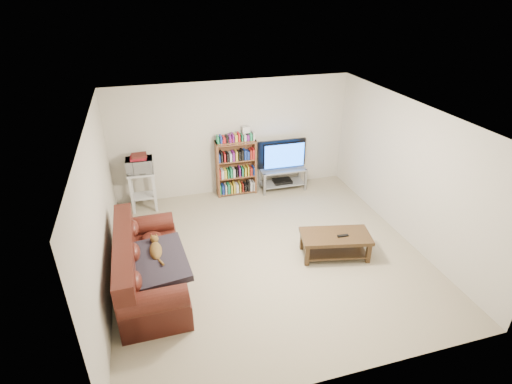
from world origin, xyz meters
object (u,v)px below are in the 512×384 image
object	(u,v)px
sofa	(146,270)
coffee_table	(335,241)
bookshelf	(236,167)
tv_stand	(283,175)

from	to	relation	value
sofa	coffee_table	xyz separation A→B (m)	(3.05, -0.06, -0.03)
bookshelf	tv_stand	bearing A→B (deg)	-3.80
tv_stand	bookshelf	bearing A→B (deg)	176.51
sofa	tv_stand	world-z (taller)	sofa
coffee_table	bookshelf	world-z (taller)	bookshelf
tv_stand	bookshelf	distance (m)	1.07
coffee_table	bookshelf	size ratio (longest dim) A/B	1.01
sofa	tv_stand	xyz separation A→B (m)	(3.03, 2.50, 0.02)
coffee_table	tv_stand	distance (m)	2.56
sofa	tv_stand	bearing A→B (deg)	39.17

